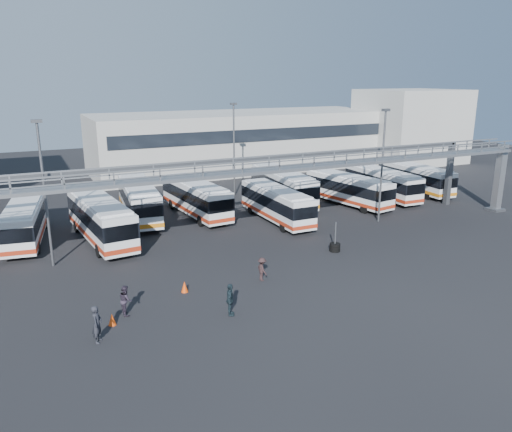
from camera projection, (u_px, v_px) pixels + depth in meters
name	position (u px, v px, depth m)	size (l,w,h in m)	color
ground	(306.00, 267.00, 35.00)	(140.00, 140.00, 0.00)	black
gantry	(269.00, 176.00, 38.61)	(51.40, 5.15, 7.10)	gray
warehouse	(241.00, 140.00, 71.90)	(42.00, 14.00, 8.00)	#9E9E99
building_right	(410.00, 126.00, 77.14)	(14.00, 12.00, 11.00)	#B2B2AD
light_pole_left	(44.00, 187.00, 33.71)	(0.70, 0.35, 10.21)	#4C4F54
light_pole_mid	(382.00, 160.00, 44.54)	(0.70, 0.35, 10.21)	#4C4F54
light_pole_back	(234.00, 145.00, 54.21)	(0.70, 0.35, 10.21)	#4C4F54
bus_1	(25.00, 220.00, 40.02)	(3.97, 10.95, 3.25)	silver
bus_2	(100.00, 218.00, 39.97)	(3.80, 11.72, 3.50)	silver
bus_3	(139.00, 199.00, 46.34)	(3.74, 11.63, 3.47)	silver
bus_4	(196.00, 197.00, 47.49)	(3.47, 11.15, 3.33)	silver
bus_5	(276.00, 203.00, 45.69)	(2.42, 10.37, 3.15)	silver
bus_6	(283.00, 185.00, 52.11)	(3.55, 11.68, 3.50)	silver
bus_7	(348.00, 189.00, 51.45)	(4.17, 10.66, 3.16)	silver
bus_8	(382.00, 182.00, 54.34)	(2.69, 10.60, 3.20)	silver
bus_9	(415.00, 177.00, 57.12)	(2.88, 10.62, 3.20)	silver
pedestrian_a	(97.00, 324.00, 24.90)	(0.72, 0.47, 1.97)	#22232A
pedestrian_b	(126.00, 300.00, 27.87)	(0.84, 0.65, 1.72)	#2B2431
pedestrian_c	(262.00, 269.00, 32.54)	(1.02, 0.58, 1.57)	black
pedestrian_d	(230.00, 300.00, 27.72)	(1.10, 0.46, 1.88)	#19272D
cone_left	(112.00, 319.00, 26.78)	(0.41, 0.41, 0.66)	#DA410C
cone_right	(185.00, 287.00, 30.89)	(0.44, 0.44, 0.70)	#DA410C
tire_stack	(335.00, 246.00, 38.06)	(0.81, 0.81, 2.33)	black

